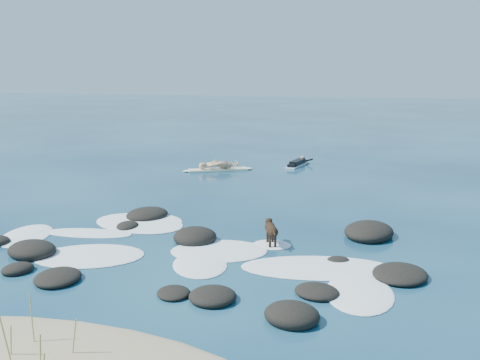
# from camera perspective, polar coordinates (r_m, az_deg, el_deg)

# --- Properties ---
(ground) EXTENTS (160.00, 160.00, 0.00)m
(ground) POSITION_cam_1_polar(r_m,az_deg,el_deg) (16.44, -5.86, -5.73)
(ground) COLOR #0A2642
(ground) RESTS_ON ground
(dune_grass) EXTENTS (3.78, 1.70, 1.25)m
(dune_grass) POSITION_cam_1_polar(r_m,az_deg,el_deg) (9.60, -23.31, -16.18)
(dune_grass) COLOR #9FA04D
(dune_grass) RESTS_ON ground
(reef_rocks) EXTENTS (14.44, 7.79, 0.56)m
(reef_rocks) POSITION_cam_1_polar(r_m,az_deg,el_deg) (14.75, -6.36, -7.39)
(reef_rocks) COLOR black
(reef_rocks) RESTS_ON ground
(breaking_foam) EXTENTS (12.83, 6.65, 0.12)m
(breaking_foam) POSITION_cam_1_polar(r_m,az_deg,el_deg) (15.29, -7.28, -7.09)
(breaking_foam) COLOR white
(breaking_foam) RESTS_ON ground
(standing_surfer_rig) EXTENTS (3.27, 1.84, 1.99)m
(standing_surfer_rig) POSITION_cam_1_polar(r_m,az_deg,el_deg) (26.14, -2.35, 2.68)
(standing_surfer_rig) COLOR #F4E9C3
(standing_surfer_rig) RESTS_ON ground
(paddling_surfer_rig) EXTENTS (1.21, 2.44, 0.42)m
(paddling_surfer_rig) POSITION_cam_1_polar(r_m,az_deg,el_deg) (27.71, 6.18, 1.80)
(paddling_surfer_rig) COLOR silver
(paddling_surfer_rig) RESTS_ON ground
(dog) EXTENTS (0.56, 1.11, 0.73)m
(dog) POSITION_cam_1_polar(r_m,az_deg,el_deg) (15.18, 3.33, -5.26)
(dog) COLOR black
(dog) RESTS_ON ground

